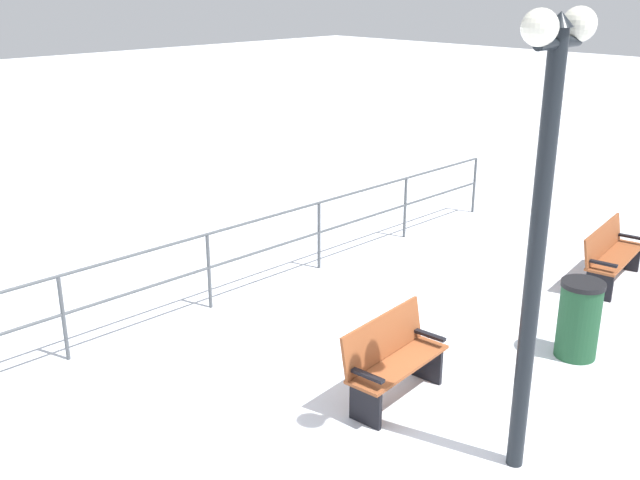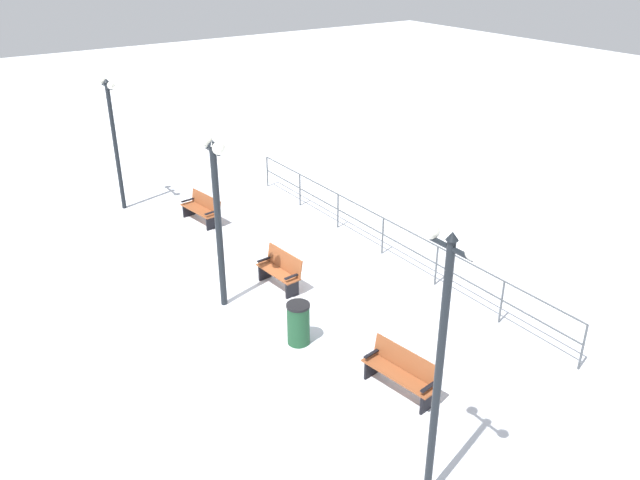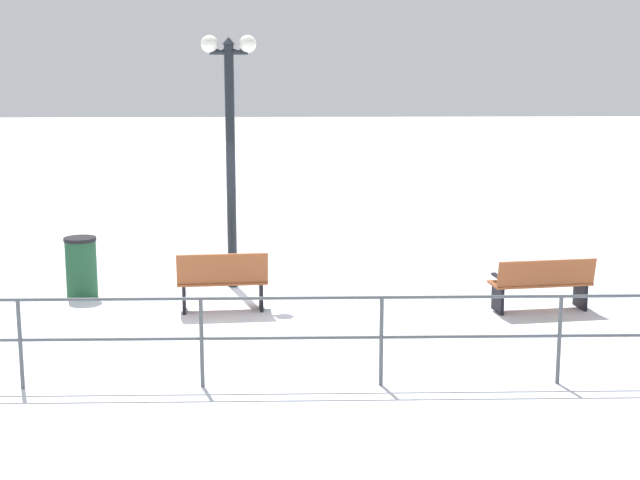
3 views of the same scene
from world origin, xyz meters
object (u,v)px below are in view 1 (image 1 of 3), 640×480
at_px(bench_third, 611,254).
at_px(lamppost_middle, 543,186).
at_px(bench_second, 393,359).
at_px(trash_bin, 579,319).

distance_m(bench_third, lamppost_middle, 5.64).
relative_size(bench_second, trash_bin, 1.44).
bearing_deg(trash_bin, lamppost_middle, -75.39).
xyz_separation_m(bench_second, trash_bin, (0.96, 2.36, 0.01)).
distance_m(bench_second, bench_third, 4.90).
distance_m(bench_second, trash_bin, 2.55).
bearing_deg(bench_third, trash_bin, -81.74).
xyz_separation_m(bench_second, lamppost_middle, (1.59, -0.05, 2.27)).
height_order(bench_second, trash_bin, trash_bin).
xyz_separation_m(bench_third, trash_bin, (0.78, -2.54, 0.03)).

